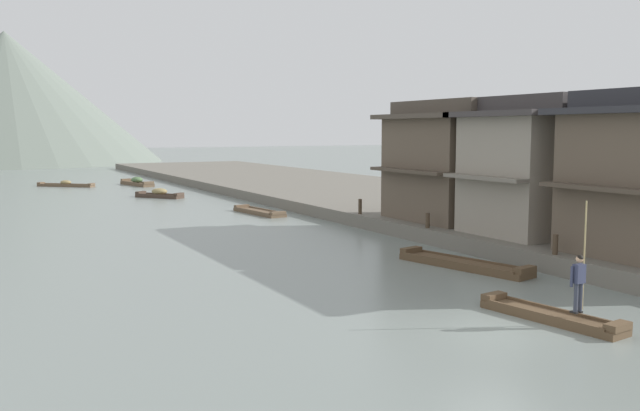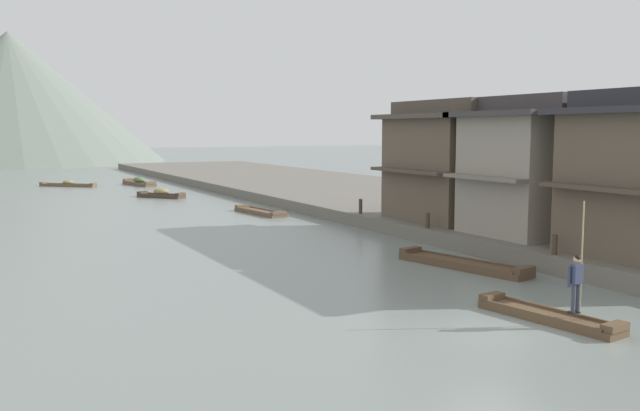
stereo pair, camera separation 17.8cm
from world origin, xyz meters
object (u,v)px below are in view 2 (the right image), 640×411
house_waterfront_second (541,166)px  mooring_post_dock_far (361,207)px  boat_foreground_poled (548,316)px  mooring_post_dock_mid (428,221)px  boat_moored_third (161,194)px  boatman_person (577,277)px  boat_moored_far (68,185)px  boat_moored_nearest (260,212)px  boat_midriver_drifting (139,182)px  house_waterfront_tall (446,162)px  boat_moored_second (463,264)px  mooring_post_dock_near (555,245)px

house_waterfront_second → mooring_post_dock_far: (-3.54, 9.84, -2.60)m
boat_foreground_poled → mooring_post_dock_mid: mooring_post_dock_mid is taller
mooring_post_dock_far → boat_moored_third: bearing=104.5°
boat_foreground_poled → mooring_post_dock_far: (5.03, 18.88, 1.00)m
boatman_person → boat_moored_far: bearing=95.9°
boat_foreground_poled → house_waterfront_second: house_waterfront_second is taller
boat_moored_nearest → boat_moored_third: 13.88m
boat_midriver_drifting → mooring_post_dock_mid: 41.47m
house_waterfront_tall → boat_moored_third: bearing=107.7°
mooring_post_dock_mid → boat_moored_far: bearing=104.0°
house_waterfront_second → mooring_post_dock_mid: bearing=134.5°
boat_moored_second → mooring_post_dock_far: bearing=78.7°
boat_moored_nearest → boat_foreground_poled: bearing=-95.0°
house_waterfront_second → boatman_person: bearing=-130.5°
boat_moored_far → mooring_post_dock_near: mooring_post_dock_near is taller
boat_foreground_poled → boat_moored_far: 55.81m
boat_foreground_poled → boat_moored_third: 40.60m
mooring_post_dock_mid → house_waterfront_second: bearing=-45.5°
boat_moored_third → house_waterfront_second: house_waterfront_second is taller
boatman_person → house_waterfront_tall: bearing=64.1°
boatman_person → house_waterfront_second: bearing=49.5°
mooring_post_dock_far → boatman_person: bearing=-103.9°
boatman_person → boat_moored_nearest: (2.21, 27.84, -1.29)m
house_waterfront_tall → mooring_post_dock_far: bearing=122.8°
boat_foreground_poled → house_waterfront_second: bearing=46.5°
boatman_person → boat_moored_nearest: 27.96m
boat_foreground_poled → mooring_post_dock_mid: 13.63m
boatman_person → boat_moored_second: boatman_person is taller
boat_foreground_poled → boat_moored_third: (-0.57, 40.59, 0.14)m
house_waterfront_second → mooring_post_dock_far: bearing=109.8°
boat_moored_second → mooring_post_dock_far: (2.35, 11.80, 0.99)m
boat_moored_nearest → house_waterfront_second: 19.37m
boat_moored_far → boat_midriver_drifting: (6.35, -1.66, 0.09)m
boat_moored_second → boat_moored_nearest: bearing=90.9°
boat_moored_nearest → boat_midriver_drifting: boat_midriver_drifting is taller
boat_midriver_drifting → boat_moored_second: bearing=-87.5°
boat_moored_far → mooring_post_dock_far: mooring_post_dock_far is taller
boat_moored_third → mooring_post_dock_far: bearing=-75.5°
mooring_post_dock_far → boat_midriver_drifting: bearing=97.1°
boat_moored_nearest → boat_moored_far: (-8.05, 28.49, 0.07)m
boat_moored_second → boat_moored_third: 33.67m
boat_midriver_drifting → house_waterfront_second: house_waterfront_second is taller
boat_moored_third → boat_moored_second: bearing=-84.5°
mooring_post_dock_far → mooring_post_dock_mid: bearing=-90.0°
boat_moored_second → boat_moored_far: boat_moored_far is taller
house_waterfront_tall → mooring_post_dock_near: house_waterfront_tall is taller
boat_foreground_poled → house_waterfront_tall: 17.01m
house_waterfront_second → mooring_post_dock_near: (-3.54, -4.35, -2.63)m
mooring_post_dock_near → mooring_post_dock_mid: (0.00, 7.95, -0.03)m
boat_midriver_drifting → mooring_post_dock_near: mooring_post_dock_near is taller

